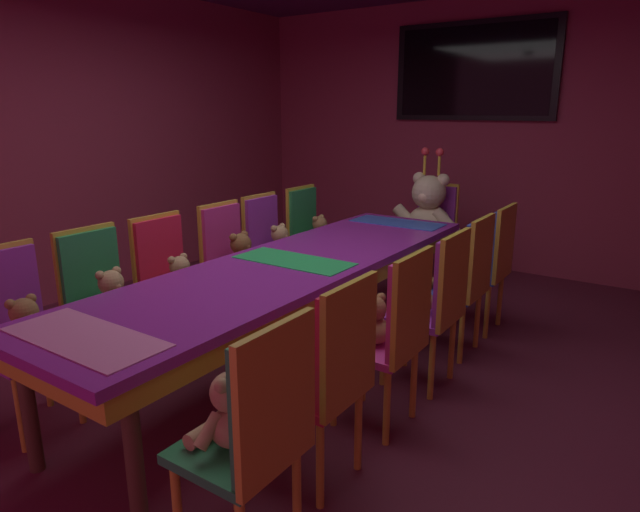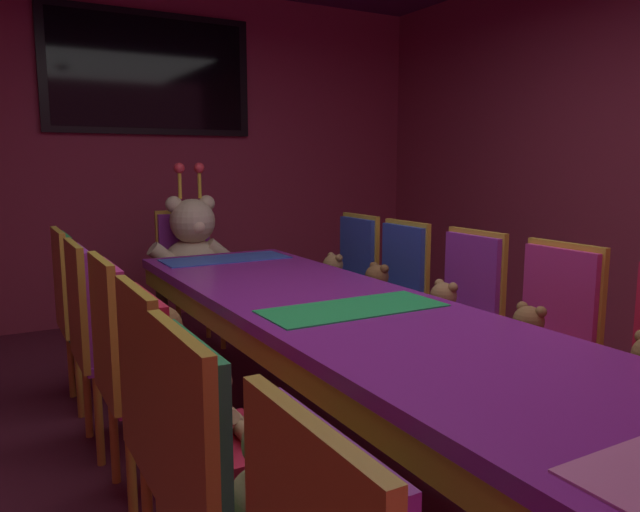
{
  "view_description": "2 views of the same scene",
  "coord_description": "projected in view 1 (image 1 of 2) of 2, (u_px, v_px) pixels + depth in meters",
  "views": [
    {
      "loc": [
        2.01,
        -2.68,
        1.66
      ],
      "look_at": [
        0.04,
        0.24,
        0.73
      ],
      "focal_mm": 30.82,
      "sensor_mm": 36.0,
      "label": 1
    },
    {
      "loc": [
        -1.31,
        -2.05,
        1.34
      ],
      "look_at": [
        0.1,
        0.46,
        0.89
      ],
      "focal_mm": 34.07,
      "sensor_mm": 36.0,
      "label": 2
    }
  ],
  "objects": [
    {
      "name": "teddy_right_3",
      "position": [
        418.0,
        294.0,
        3.35
      ],
      "size": [
        0.23,
        0.29,
        0.28
      ],
      "rotation": [
        0.0,
        0.0,
        3.14
      ],
      "color": "#9E7247",
      "rests_on": "chair_right_3"
    },
    {
      "name": "chair_right_4",
      "position": [
        468.0,
        272.0,
        3.73
      ],
      "size": [
        0.42,
        0.41,
        0.98
      ],
      "rotation": [
        0.0,
        0.0,
        3.14
      ],
      "color": "#2D47B2",
      "rests_on": "ground_plane"
    },
    {
      "name": "teddy_left_2",
      "position": [
        181.0,
        278.0,
        3.66
      ],
      "size": [
        0.23,
        0.29,
        0.28
      ],
      "color": "tan",
      "rests_on": "chair_left_2"
    },
    {
      "name": "teddy_right_2",
      "position": [
        373.0,
        323.0,
        2.9
      ],
      "size": [
        0.22,
        0.29,
        0.27
      ],
      "rotation": [
        0.0,
        0.0,
        3.14
      ],
      "color": "olive",
      "rests_on": "chair_right_2"
    },
    {
      "name": "teddy_left_5",
      "position": [
        320.0,
        233.0,
        5.02
      ],
      "size": [
        0.23,
        0.29,
        0.28
      ],
      "color": "#9E7247",
      "rests_on": "chair_left_5"
    },
    {
      "name": "chair_left_5",
      "position": [
        307.0,
        229.0,
        5.1
      ],
      "size": [
        0.42,
        0.41,
        0.98
      ],
      "color": "#268C4C",
      "rests_on": "ground_plane"
    },
    {
      "name": "chair_right_1",
      "position": [
        334.0,
        365.0,
        2.37
      ],
      "size": [
        0.42,
        0.41,
        0.98
      ],
      "rotation": [
        0.0,
        0.0,
        3.14
      ],
      "color": "red",
      "rests_on": "ground_plane"
    },
    {
      "name": "chair_left_4",
      "position": [
        267.0,
        241.0,
        4.62
      ],
      "size": [
        0.42,
        0.41,
        0.98
      ],
      "color": "purple",
      "rests_on": "ground_plane"
    },
    {
      "name": "wall_back",
      "position": [
        472.0,
        136.0,
        5.86
      ],
      "size": [
        5.2,
        0.12,
        2.8
      ],
      "primitive_type": "cube",
      "color": "#99334C",
      "rests_on": "ground_plane"
    },
    {
      "name": "chair_left_2",
      "position": [
        166.0,
        272.0,
        3.73
      ],
      "size": [
        0.42,
        0.41,
        0.98
      ],
      "color": "red",
      "rests_on": "ground_plane"
    },
    {
      "name": "chair_right_2",
      "position": [
        397.0,
        325.0,
        2.82
      ],
      "size": [
        0.42,
        0.41,
        0.98
      ],
      "rotation": [
        0.0,
        0.0,
        3.14
      ],
      "color": "#CC338C",
      "rests_on": "ground_plane"
    },
    {
      "name": "wall_left",
      "position": [
        50.0,
        142.0,
        4.71
      ],
      "size": [
        0.12,
        6.4,
        2.8
      ],
      "primitive_type": "cube",
      "color": "#99334C",
      "rests_on": "ground_plane"
    },
    {
      "name": "chair_right_3",
      "position": [
        440.0,
        295.0,
        3.26
      ],
      "size": [
        0.42,
        0.41,
        0.98
      ],
      "rotation": [
        0.0,
        0.0,
        3.14
      ],
      "color": "purple",
      "rests_on": "ground_plane"
    },
    {
      "name": "teddy_right_5",
      "position": [
        474.0,
        256.0,
        4.22
      ],
      "size": [
        0.23,
        0.29,
        0.28
      ],
      "rotation": [
        0.0,
        0.0,
        3.14
      ],
      "color": "#9E7247",
      "rests_on": "chair_right_5"
    },
    {
      "name": "chair_right_0",
      "position": [
        260.0,
        424.0,
        1.93
      ],
      "size": [
        0.42,
        0.41,
        0.98
      ],
      "rotation": [
        0.0,
        0.0,
        3.14
      ],
      "color": "#268C4C",
      "rests_on": "ground_plane"
    },
    {
      "name": "teddy_right_1",
      "position": [
        307.0,
        360.0,
        2.46
      ],
      "size": [
        0.24,
        0.3,
        0.29
      ],
      "rotation": [
        0.0,
        0.0,
        3.14
      ],
      "color": "olive",
      "rests_on": "chair_right_1"
    },
    {
      "name": "throne_chair",
      "position": [
        434.0,
        224.0,
        5.32
      ],
      "size": [
        0.41,
        0.42,
        0.98
      ],
      "rotation": [
        0.0,
        0.0,
        -1.57
      ],
      "color": "purple",
      "rests_on": "ground_plane"
    },
    {
      "name": "teddy_left_3",
      "position": [
        242.0,
        257.0,
        4.12
      ],
      "size": [
        0.27,
        0.34,
        0.32
      ],
      "color": "brown",
      "rests_on": "chair_left_3"
    },
    {
      "name": "chair_right_5",
      "position": [
        493.0,
        256.0,
        4.14
      ],
      "size": [
        0.42,
        0.41,
        0.98
      ],
      "rotation": [
        0.0,
        0.0,
        3.14
      ],
      "color": "#2D47B2",
      "rests_on": "ground_plane"
    },
    {
      "name": "chair_left_3",
      "position": [
        228.0,
        254.0,
        4.2
      ],
      "size": [
        0.42,
        0.41,
        0.98
      ],
      "color": "#CC338C",
      "rests_on": "ground_plane"
    },
    {
      "name": "chair_left_0",
      "position": [
        12.0,
        319.0,
        2.9
      ],
      "size": [
        0.42,
        0.41,
        0.98
      ],
      "color": "purple",
      "rests_on": "ground_plane"
    },
    {
      "name": "chair_left_1",
      "position": [
        98.0,
        291.0,
        3.34
      ],
      "size": [
        0.42,
        0.41,
        0.98
      ],
      "color": "#268C4C",
      "rests_on": "ground_plane"
    },
    {
      "name": "king_teddy_bear",
      "position": [
        427.0,
        212.0,
        5.15
      ],
      "size": [
        0.68,
        0.52,
        0.87
      ],
      "rotation": [
        0.0,
        0.0,
        -1.57
      ],
      "color": "beige",
      "rests_on": "throne_chair"
    },
    {
      "name": "teddy_left_1",
      "position": [
        113.0,
        297.0,
        3.26
      ],
      "size": [
        0.25,
        0.32,
        0.3
      ],
      "color": "tan",
      "rests_on": "chair_left_1"
    },
    {
      "name": "teddy_left_0",
      "position": [
        27.0,
        328.0,
        2.82
      ],
      "size": [
        0.23,
        0.3,
        0.29
      ],
      "color": "olive",
      "rests_on": "chair_left_0"
    },
    {
      "name": "teddy_left_4",
      "position": [
        280.0,
        245.0,
        4.55
      ],
      "size": [
        0.24,
        0.31,
        0.29
      ],
      "color": "tan",
      "rests_on": "chair_left_4"
    },
    {
      "name": "teddy_right_0",
      "position": [
        230.0,
        414.0,
        2.01
      ],
      "size": [
        0.25,
        0.32,
        0.3
      ],
      "rotation": [
        0.0,
        0.0,
        3.14
      ],
      "color": "tan",
      "rests_on": "chair_right_0"
    },
    {
      "name": "ground_plane",
      "position": [
        295.0,
        368.0,
        3.66
      ],
      "size": [
        7.9,
        7.9,
        0.0
      ],
      "primitive_type": "plane",
      "color": "#591E33"
    },
    {
      "name": "teddy_right_4",
      "position": [
        448.0,
        271.0,
        3.81
      ],
      "size": [
        0.24,
        0.3,
        0.29
      ],
      "rotation": [
        0.0,
        0.0,
        3.14
      ],
      "color": "brown",
      "rests_on": "chair_right_4"
    },
    {
      "name": "wall_tv",
      "position": [
        474.0,
        71.0,
        5.62
      ],
      "size": [
        1.69,
        0.06,
        0.98
      ],
      "color": "black"
    },
    {
      "name": "banquet_table",
      "position": [
        294.0,
        273.0,
        3.49
      ],
      "size": [
        0.9,
        3.44,
        0.75
      ],
      "color": "purple",
      "rests_on": "ground_plane"
    }
  ]
}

